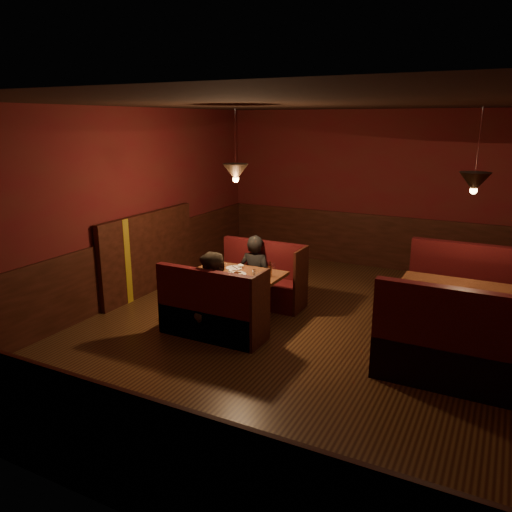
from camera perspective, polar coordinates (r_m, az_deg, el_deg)
The scene contains 9 objects.
room at distance 6.44m, azimuth 4.11°, elevation 0.30°, with size 6.02×7.02×2.92m.
main_table at distance 6.94m, azimuth -2.11°, elevation -3.14°, with size 1.26×0.76×0.88m.
main_bench_far at distance 7.60m, azimuth 0.64°, elevation -3.21°, with size 1.39×0.49×0.94m.
main_bench_near at distance 6.43m, azimuth -5.12°, elevation -6.80°, with size 1.39×0.49×0.94m.
second_table at distance 6.36m, azimuth 22.30°, elevation -5.30°, with size 1.43×0.92×0.81m.
second_bench_far at distance 7.25m, azimuth 23.03°, elevation -4.92°, with size 1.58×0.59×1.13m.
second_bench_near at distance 5.66m, azimuth 21.53°, elevation -10.43°, with size 1.58×0.59×1.13m.
diner_a at distance 7.51m, azimuth -0.10°, elevation -0.22°, with size 0.51×0.34×1.40m, color black.
diner_b at distance 6.29m, azimuth -4.76°, elevation -3.08°, with size 0.71×0.56×1.47m, color #372D22.
Camera 1 is at (2.15, -5.69, 2.72)m, focal length 35.00 mm.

